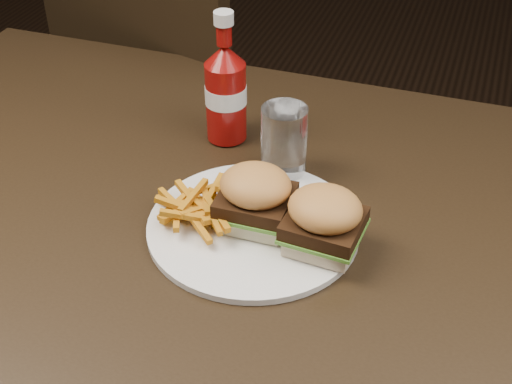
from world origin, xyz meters
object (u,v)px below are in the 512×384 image
(plate, at_px, (253,226))
(tumbler, at_px, (284,141))
(dining_table, at_px, (231,232))
(chair_far, at_px, (206,134))
(ketchup_bottle, at_px, (226,101))

(plate, relative_size, tumbler, 2.73)
(dining_table, distance_m, plate, 0.04)
(plate, distance_m, tumbler, 0.13)
(dining_table, relative_size, plate, 4.67)
(tumbler, bearing_deg, chair_far, 122.80)
(plate, bearing_deg, tumbler, 90.02)
(plate, xyz_separation_m, tumbler, (-0.00, 0.12, 0.05))
(chair_far, bearing_deg, ketchup_bottle, 132.09)
(dining_table, bearing_deg, chair_far, 115.74)
(ketchup_bottle, bearing_deg, tumbler, -31.10)
(dining_table, height_order, plate, plate)
(chair_far, height_order, tumbler, tumbler)
(chair_far, distance_m, plate, 0.81)
(chair_far, bearing_deg, plate, 132.84)
(chair_far, xyz_separation_m, ketchup_bottle, (0.24, -0.47, 0.38))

